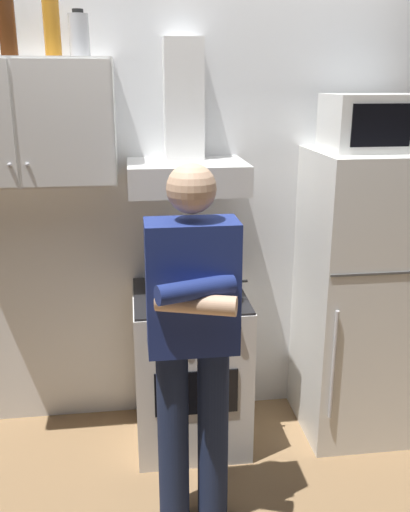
{
  "coord_description": "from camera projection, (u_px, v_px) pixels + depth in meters",
  "views": [
    {
      "loc": [
        -0.33,
        -2.53,
        1.95
      ],
      "look_at": [
        0.0,
        0.0,
        1.15
      ],
      "focal_mm": 39.61,
      "sensor_mm": 36.0,
      "label": 1
    }
  ],
  "objects": [
    {
      "name": "refrigerator",
      "position": [
        360.0,
        297.0,
        3.12
      ],
      "size": [
        0.6,
        0.62,
        1.6
      ],
      "color": "white",
      "rests_on": "ground_plane"
    },
    {
      "name": "person_standing",
      "position": [
        193.0,
        338.0,
        2.39
      ],
      "size": [
        0.38,
        0.33,
        1.64
      ],
      "color": "#192342",
      "rests_on": "ground_plane"
    },
    {
      "name": "back_wall_tiled",
      "position": [
        191.0,
        191.0,
        3.18
      ],
      "size": [
        4.8,
        0.1,
        2.7
      ],
      "primitive_type": "cube",
      "color": "white",
      "rests_on": "ground_plane"
    },
    {
      "name": "cooking_pot",
      "position": [
        217.0,
        289.0,
        2.87
      ],
      "size": [
        0.31,
        0.21,
        0.11
      ],
      "color": "#B7BABF",
      "rests_on": "stove_oven"
    },
    {
      "name": "bottle_canister_steel",
      "position": [
        79.0,
        35.0,
        2.68
      ],
      "size": [
        0.1,
        0.1,
        0.21
      ],
      "color": "#B2B5BA",
      "rests_on": "upper_cabinet"
    },
    {
      "name": "stove_oven",
      "position": [
        190.0,
        367.0,
        3.11
      ],
      "size": [
        0.6,
        0.62,
        0.87
      ],
      "color": "white",
      "rests_on": "ground_plane"
    },
    {
      "name": "ground_plane",
      "position": [
        205.0,
        461.0,
        3.01
      ],
      "size": [
        7.0,
        7.0,
        0.0
      ],
      "primitive_type": "plane",
      "color": "olive"
    },
    {
      "name": "microwave",
      "position": [
        374.0,
        123.0,
        2.86
      ],
      "size": [
        0.48,
        0.37,
        0.28
      ],
      "color": "silver",
      "rests_on": "refrigerator"
    },
    {
      "name": "bottle_rum_dark",
      "position": [
        7.0,
        23.0,
        2.59
      ],
      "size": [
        0.08,
        0.08,
        0.3
      ],
      "color": "#47230F",
      "rests_on": "upper_cabinet"
    },
    {
      "name": "range_hood",
      "position": [
        186.0,
        151.0,
        2.89
      ],
      "size": [
        0.6,
        0.44,
        0.75
      ],
      "color": "white"
    },
    {
      "name": "bottle_liquor_amber",
      "position": [
        52.0,
        28.0,
        2.66
      ],
      "size": [
        0.08,
        0.08,
        0.27
      ],
      "color": "#B7721E",
      "rests_on": "upper_cabinet"
    },
    {
      "name": "upper_cabinet",
      "position": [
        22.0,
        122.0,
        2.74
      ],
      "size": [
        0.9,
        0.37,
        0.6
      ],
      "color": "silver"
    }
  ]
}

